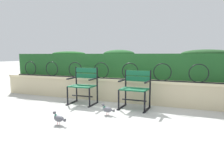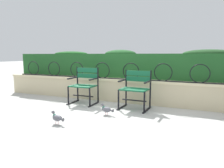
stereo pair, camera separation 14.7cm
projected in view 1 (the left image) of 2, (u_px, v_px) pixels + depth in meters
ground_plane at (111, 109)px, 4.57m from camera, size 60.00×60.00×0.00m
stone_wall at (123, 90)px, 5.30m from camera, size 7.33×0.41×0.57m
iron_arch_fence at (116, 72)px, 5.23m from camera, size 6.79×0.02×0.42m
hedge_row at (129, 64)px, 5.63m from camera, size 7.18×0.58×0.75m
park_chair_left at (84, 84)px, 5.04m from camera, size 0.64×0.54×0.89m
park_chair_right at (135, 88)px, 4.59m from camera, size 0.64×0.55×0.85m
pigeon_near_chairs at (107, 109)px, 4.11m from camera, size 0.29×0.12×0.22m
pigeon_far_side at (59, 118)px, 3.54m from camera, size 0.29×0.13×0.22m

